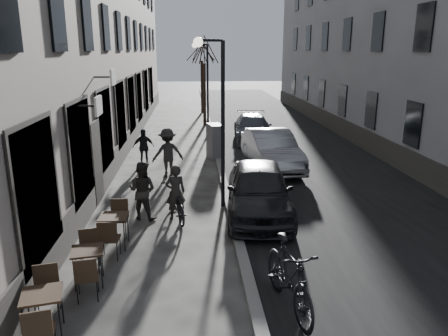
{
  "coord_description": "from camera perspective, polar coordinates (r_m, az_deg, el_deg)",
  "views": [
    {
      "loc": [
        -0.92,
        -6.85,
        4.77
      ],
      "look_at": [
        -0.12,
        3.96,
        1.8
      ],
      "focal_mm": 35.0,
      "sensor_mm": 36.0,
      "label": 1
    }
  ],
  "objects": [
    {
      "name": "streetlamp_far",
      "position": [
        24.92,
        -2.56,
        11.6
      ],
      "size": [
        0.9,
        0.28,
        5.09
      ],
      "color": "black",
      "rests_on": "ground"
    },
    {
      "name": "streetlamp_near",
      "position": [
        12.98,
        -0.91,
        8.19
      ],
      "size": [
        0.9,
        0.28,
        5.09
      ],
      "color": "black",
      "rests_on": "ground"
    },
    {
      "name": "cyclist_rider",
      "position": [
        12.57,
        -6.35,
        -3.17
      ],
      "size": [
        0.66,
        0.52,
        1.61
      ],
      "primitive_type": "imported",
      "rotation": [
        0.0,
        0.0,
        3.39
      ],
      "color": "black",
      "rests_on": "ground"
    },
    {
      "name": "kerb",
      "position": [
        23.36,
        -1.4,
        3.69
      ],
      "size": [
        0.25,
        60.0,
        0.12
      ],
      "primitive_type": "cube",
      "color": "slate",
      "rests_on": "ground"
    },
    {
      "name": "bistro_set_b",
      "position": [
        9.68,
        -17.32,
        -11.78
      ],
      "size": [
        0.74,
        1.61,
        0.92
      ],
      "rotation": [
        0.0,
        0.0,
        0.17
      ],
      "color": "black",
      "rests_on": "ground"
    },
    {
      "name": "car_mid",
      "position": [
        17.95,
        6.21,
        2.38
      ],
      "size": [
        2.03,
        4.84,
        1.55
      ],
      "primitive_type": "imported",
      "rotation": [
        0.0,
        0.0,
        0.08
      ],
      "color": "gray",
      "rests_on": "ground"
    },
    {
      "name": "bistro_set_c",
      "position": [
        11.18,
        -14.13,
        -7.61
      ],
      "size": [
        0.69,
        1.66,
        0.98
      ],
      "rotation": [
        0.0,
        0.0,
        -0.02
      ],
      "color": "black",
      "rests_on": "ground"
    },
    {
      "name": "car_near",
      "position": [
        12.84,
        4.58,
        -2.82
      ],
      "size": [
        2.27,
        4.74,
        1.56
      ],
      "primitive_type": "imported",
      "rotation": [
        0.0,
        0.0,
        -0.09
      ],
      "color": "black",
      "rests_on": "ground"
    },
    {
      "name": "road",
      "position": [
        23.83,
        7.41,
        3.65
      ],
      "size": [
        7.3,
        60.0,
        0.0
      ],
      "primitive_type": "cube",
      "color": "black",
      "rests_on": "ground"
    },
    {
      "name": "pedestrian_near",
      "position": [
        12.71,
        -10.62,
        -2.9
      ],
      "size": [
        1.0,
        0.9,
        1.71
      ],
      "primitive_type": "imported",
      "rotation": [
        0.0,
        0.0,
        2.78
      ],
      "color": "#282522",
      "rests_on": "ground"
    },
    {
      "name": "bicycle",
      "position": [
        12.67,
        -6.3,
        -4.51
      ],
      "size": [
        1.1,
        1.97,
        0.98
      ],
      "primitive_type": "imported",
      "rotation": [
        0.0,
        0.0,
        3.39
      ],
      "color": "black",
      "rests_on": "ground"
    },
    {
      "name": "tree_near",
      "position": [
        27.87,
        -2.64,
        15.09
      ],
      "size": [
        2.4,
        2.4,
        5.7
      ],
      "color": "black",
      "rests_on": "ground"
    },
    {
      "name": "tree_far",
      "position": [
        33.86,
        -2.95,
        15.12
      ],
      "size": [
        2.4,
        2.4,
        5.7
      ],
      "color": "black",
      "rests_on": "ground"
    },
    {
      "name": "moped",
      "position": [
        8.43,
        8.49,
        -13.84
      ],
      "size": [
        0.99,
        2.35,
        1.37
      ],
      "primitive_type": "imported",
      "rotation": [
        0.0,
        0.0,
        0.16
      ],
      "color": "black",
      "rests_on": "ground"
    },
    {
      "name": "car_far",
      "position": [
        23.35,
        3.77,
        5.22
      ],
      "size": [
        2.26,
        4.87,
        1.38
      ],
      "primitive_type": "imported",
      "rotation": [
        0.0,
        0.0,
        -0.07
      ],
      "color": "#3E4249",
      "rests_on": "ground"
    },
    {
      "name": "bistro_set_a",
      "position": [
        8.36,
        -22.53,
        -16.76
      ],
      "size": [
        0.78,
        1.67,
        0.95
      ],
      "rotation": [
        0.0,
        0.0,
        0.22
      ],
      "color": "black",
      "rests_on": "ground"
    },
    {
      "name": "ground",
      "position": [
        8.4,
        2.97,
        -19.3
      ],
      "size": [
        120.0,
        120.0,
        0.0
      ],
      "primitive_type": "plane",
      "color": "#363431",
      "rests_on": "ground"
    },
    {
      "name": "pedestrian_mid",
      "position": [
        16.8,
        -7.36,
        2.0
      ],
      "size": [
        1.35,
        1.0,
        1.87
      ],
      "primitive_type": "imported",
      "rotation": [
        0.0,
        0.0,
        3.42
      ],
      "color": "#2A2724",
      "rests_on": "ground"
    },
    {
      "name": "utility_cabinet",
      "position": [
        19.47,
        -1.15,
        3.48
      ],
      "size": [
        0.8,
        1.14,
        1.55
      ],
      "primitive_type": "cube",
      "rotation": [
        0.0,
        0.0,
        0.24
      ],
      "color": "slate",
      "rests_on": "ground"
    },
    {
      "name": "pedestrian_far",
      "position": [
        18.66,
        -10.47,
        2.7
      ],
      "size": [
        0.97,
        0.58,
        1.55
      ],
      "primitive_type": "imported",
      "rotation": [
        0.0,
        0.0,
        0.24
      ],
      "color": "black",
      "rests_on": "ground"
    }
  ]
}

